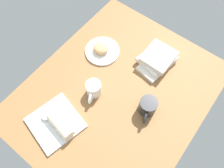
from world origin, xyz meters
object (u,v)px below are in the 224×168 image
at_px(scone_pastry, 101,48).
at_px(breakfast_wrap, 60,125).
at_px(sauce_cup, 47,116).
at_px(second_mug, 148,107).
at_px(square_plate, 56,123).
at_px(book_stack, 157,60).
at_px(coffee_mug, 94,89).
at_px(round_plate, 102,51).

bearing_deg(scone_pastry, breakfast_wrap, -164.16).
distance_m(sauce_cup, breakfast_wrap, 0.10).
distance_m(scone_pastry, sauce_cup, 0.49).
bearing_deg(sauce_cup, second_mug, -47.51).
relative_size(scone_pastry, square_plate, 0.39).
height_order(book_stack, second_mug, second_mug).
relative_size(breakfast_wrap, coffee_mug, 1.21).
xyz_separation_m(scone_pastry, breakfast_wrap, (-0.48, -0.14, 0.01)).
relative_size(scone_pastry, coffee_mug, 0.73).
distance_m(round_plate, breakfast_wrap, 0.50).
bearing_deg(round_plate, breakfast_wrap, -164.89).
xyz_separation_m(square_plate, coffee_mug, (0.25, -0.04, 0.04)).
relative_size(book_stack, second_mug, 1.80).
relative_size(round_plate, book_stack, 0.83).
relative_size(round_plate, sauce_cup, 4.29).
bearing_deg(second_mug, square_plate, 136.43).
height_order(scone_pastry, breakfast_wrap, breakfast_wrap).
distance_m(round_plate, scone_pastry, 0.03).
height_order(square_plate, coffee_mug, coffee_mug).
xyz_separation_m(round_plate, coffee_mug, (-0.24, -0.13, 0.04)).
distance_m(round_plate, second_mug, 0.44).
xyz_separation_m(round_plate, sauce_cup, (-0.49, -0.04, 0.02)).
height_order(round_plate, scone_pastry, scone_pastry).
relative_size(coffee_mug, second_mug, 0.90).
distance_m(square_plate, breakfast_wrap, 0.06).
height_order(breakfast_wrap, book_stack, same).
relative_size(round_plate, coffee_mug, 1.65).
relative_size(square_plate, book_stack, 0.95).
bearing_deg(second_mug, round_plate, 70.60).
bearing_deg(book_stack, square_plate, 161.09).
relative_size(breakfast_wrap, book_stack, 0.61).
height_order(book_stack, coffee_mug, coffee_mug).
xyz_separation_m(breakfast_wrap, second_mug, (0.34, -0.28, 0.00)).
bearing_deg(scone_pastry, second_mug, -108.68).
height_order(breakfast_wrap, second_mug, second_mug).
bearing_deg(round_plate, square_plate, -169.69).
distance_m(round_plate, square_plate, 0.50).
bearing_deg(coffee_mug, book_stack, -24.51).
bearing_deg(breakfast_wrap, coffee_mug, -171.34).
distance_m(scone_pastry, book_stack, 0.33).
relative_size(sauce_cup, breakfast_wrap, 0.32).
distance_m(breakfast_wrap, second_mug, 0.44).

